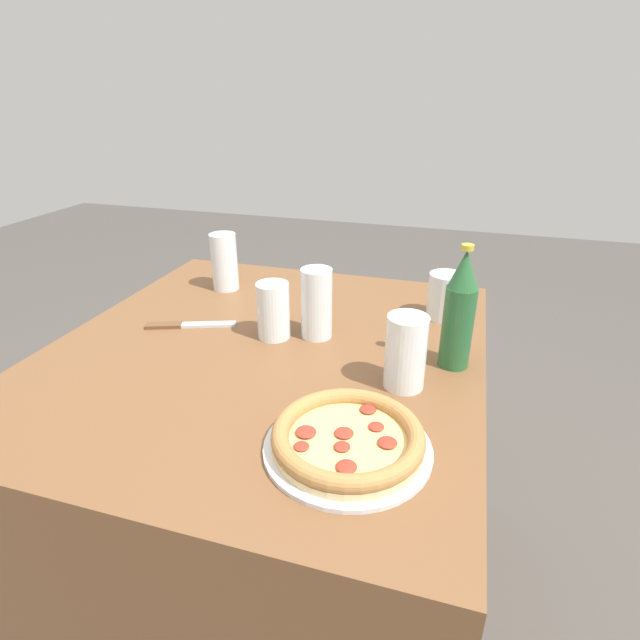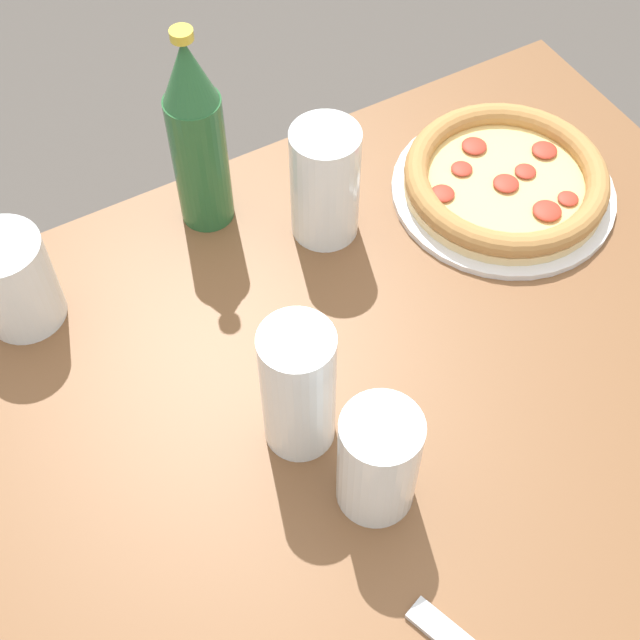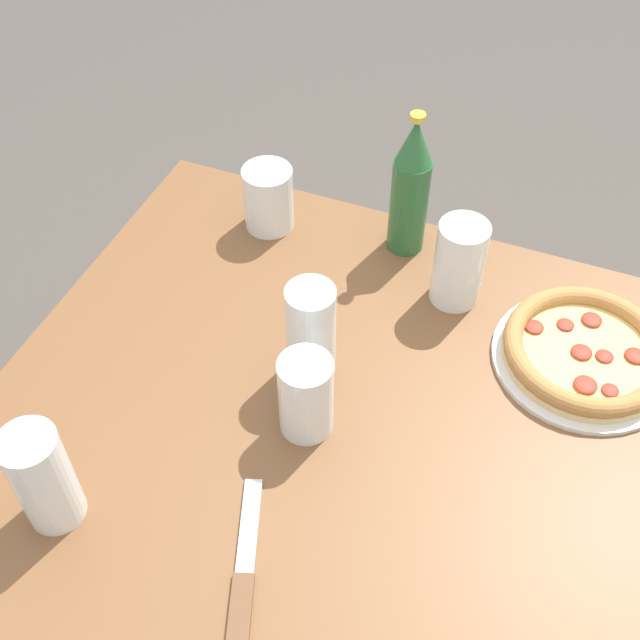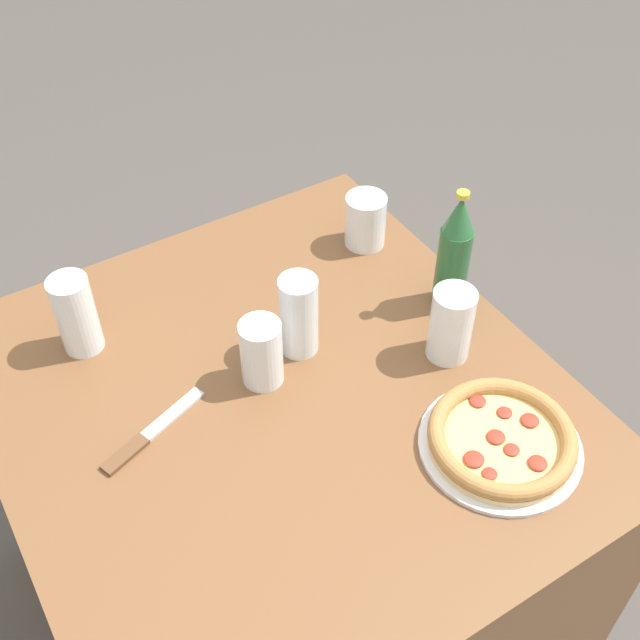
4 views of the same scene
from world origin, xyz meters
name	(u,v)px [view 2 (image 2 of 4)]	position (x,y,z in m)	size (l,w,h in m)	color
table	(394,595)	(0.00, 0.00, 0.37)	(0.98, 0.91, 0.75)	brown
pizza_veggie	(505,181)	(0.28, 0.25, 0.77)	(0.26, 0.26, 0.04)	silver
glass_cola	(325,187)	(0.07, 0.31, 0.81)	(0.08, 0.08, 0.14)	white
glass_water	(15,284)	(-0.27, 0.36, 0.80)	(0.08, 0.08, 0.11)	white
glass_lemonade	(377,463)	(-0.05, 0.00, 0.80)	(0.07, 0.07, 0.13)	white
glass_iced_tea	(298,394)	(-0.08, 0.09, 0.82)	(0.07, 0.07, 0.16)	white
beer_bottle	(197,136)	(-0.04, 0.39, 0.86)	(0.06, 0.06, 0.25)	#286033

